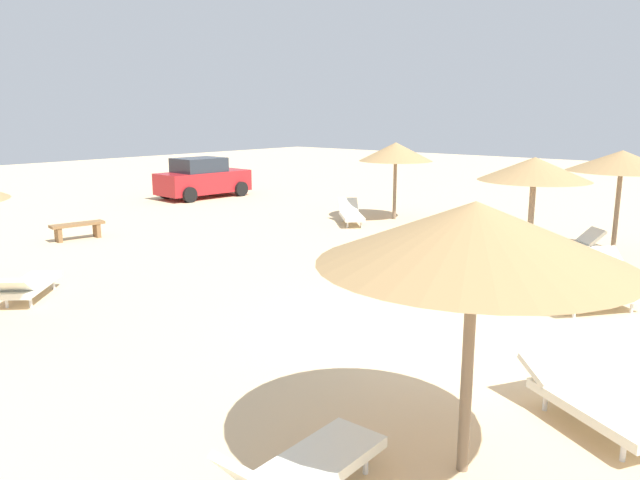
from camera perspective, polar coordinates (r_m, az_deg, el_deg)
ground_plane at (r=10.54m, az=12.70°, el=-8.58°), size 80.00×80.00×0.00m
parasol_0 at (r=12.89m, az=19.43°, el=6.21°), size 2.21×2.21×2.76m
parasol_1 at (r=5.99m, az=14.27°, el=0.57°), size 3.05×3.05×2.81m
parasol_2 at (r=17.20m, az=26.41°, el=6.62°), size 2.65×2.65×2.70m
parasol_3 at (r=21.02m, az=7.10°, el=8.18°), size 2.51×2.51×2.63m
lounger_0 at (r=12.31m, az=23.94°, el=-4.79°), size 1.89×1.65×0.72m
lounger_1 at (r=6.15m, az=-1.71°, el=-20.65°), size 1.87×0.67×0.78m
lounger_2 at (r=16.78m, az=22.07°, el=-0.40°), size 1.83×1.75×0.72m
lounger_3 at (r=20.22m, az=2.92°, el=2.44°), size 1.77×1.79×0.76m
lounger_4 at (r=13.27m, az=-25.71°, el=-3.81°), size 1.81×1.78×0.68m
lounger_5 at (r=14.23m, az=26.88°, el=-2.89°), size 1.62×1.90×0.74m
lounger_6 at (r=8.05m, az=23.85°, el=-13.59°), size 1.50×1.98×0.61m
bench_0 at (r=19.00m, az=-21.75°, el=1.07°), size 1.55×0.65×0.49m
parked_car at (r=26.92m, az=-10.94°, el=5.68°), size 4.09×2.17×1.72m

